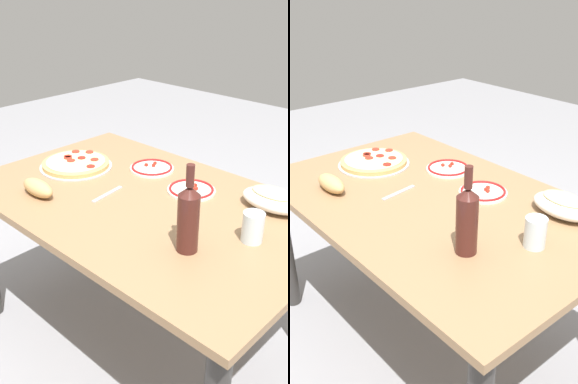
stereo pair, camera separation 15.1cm
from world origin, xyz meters
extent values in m
plane|color=gray|center=(0.00, 0.00, 0.00)|extent=(8.00, 8.00, 0.00)
cube|color=#93704C|center=(0.00, 0.00, 0.69)|extent=(1.41, 0.90, 0.03)
cylinder|color=#33302D|center=(0.64, -0.39, 0.34)|extent=(0.07, 0.07, 0.68)
cylinder|color=#B7B7BC|center=(0.45, -0.02, 0.71)|extent=(0.33, 0.33, 0.01)
cylinder|color=tan|center=(0.45, -0.02, 0.72)|extent=(0.30, 0.30, 0.02)
cylinder|color=beige|center=(0.45, -0.02, 0.74)|extent=(0.27, 0.27, 0.01)
cylinder|color=maroon|center=(0.34, -0.02, 0.74)|extent=(0.04, 0.04, 0.00)
cylinder|color=maroon|center=(0.51, -0.02, 0.74)|extent=(0.04, 0.04, 0.00)
cylinder|color=#B22D1E|center=(0.48, -0.13, 0.74)|extent=(0.04, 0.04, 0.00)
cylinder|color=#B22D1E|center=(0.46, 0.00, 0.74)|extent=(0.04, 0.04, 0.00)
cylinder|color=#B22D1E|center=(0.53, -0.08, 0.74)|extent=(0.04, 0.04, 0.00)
cylinder|color=maroon|center=(0.45, -0.05, 0.74)|extent=(0.04, 0.04, 0.00)
cylinder|color=#B22D1E|center=(0.39, -0.08, 0.74)|extent=(0.04, 0.04, 0.00)
cylinder|color=#B22D1E|center=(0.50, -0.01, 0.74)|extent=(0.04, 0.04, 0.00)
ellipsoid|color=white|center=(-0.40, -0.28, 0.74)|extent=(0.24, 0.15, 0.07)
ellipsoid|color=#AD2819|center=(-0.40, -0.28, 0.76)|extent=(0.20, 0.12, 0.03)
ellipsoid|color=beige|center=(-0.40, -0.28, 0.78)|extent=(0.17, 0.10, 0.02)
cylinder|color=#471E19|center=(-0.35, 0.16, 0.81)|extent=(0.07, 0.07, 0.19)
cone|color=#471E19|center=(-0.35, 0.16, 0.92)|extent=(0.07, 0.07, 0.03)
cylinder|color=#471E19|center=(-0.35, 0.16, 0.97)|extent=(0.03, 0.03, 0.07)
cylinder|color=silver|center=(-0.46, -0.03, 0.76)|extent=(0.07, 0.07, 0.10)
cylinder|color=white|center=(0.18, -0.23, 0.71)|extent=(0.20, 0.20, 0.01)
torus|color=red|center=(0.18, -0.23, 0.72)|extent=(0.18, 0.18, 0.01)
cube|color=#AD2819|center=(0.18, -0.25, 0.73)|extent=(0.01, 0.01, 0.01)
cube|color=#AD2819|center=(0.19, -0.27, 0.73)|extent=(0.01, 0.01, 0.01)
cube|color=#AD2819|center=(0.21, -0.23, 0.73)|extent=(0.01, 0.01, 0.01)
cylinder|color=white|center=(-0.09, -0.18, 0.71)|extent=(0.19, 0.19, 0.01)
torus|color=red|center=(-0.09, -0.18, 0.72)|extent=(0.18, 0.18, 0.01)
cube|color=#AD2819|center=(-0.09, -0.19, 0.73)|extent=(0.01, 0.01, 0.01)
cube|color=#AD2819|center=(-0.09, -0.21, 0.73)|extent=(0.01, 0.01, 0.01)
cube|color=#AD2819|center=(-0.11, -0.19, 0.73)|extent=(0.01, 0.01, 0.01)
ellipsoid|color=tan|center=(0.32, 0.27, 0.74)|extent=(0.17, 0.07, 0.07)
cube|color=#B7B7BC|center=(0.13, 0.07, 0.71)|extent=(0.04, 0.17, 0.00)
camera|label=1|loc=(-1.08, 1.11, 1.50)|focal=41.68mm
camera|label=2|loc=(-1.18, 1.00, 1.50)|focal=41.68mm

